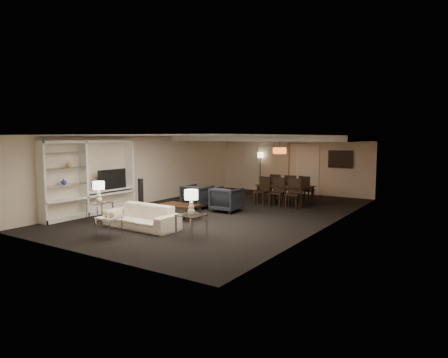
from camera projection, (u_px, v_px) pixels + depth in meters
The scene contains 35 objects.
floor at pixel (224, 213), 13.00m from camera, with size 11.00×11.00×0.00m, color black.
ceiling at pixel (224, 135), 12.73m from camera, with size 7.00×11.00×0.02m, color silver.
wall_back at pixel (293, 165), 17.44m from camera, with size 7.00×0.02×2.50m, color beige.
wall_front at pixel (79, 195), 8.29m from camera, with size 7.00×0.02×2.50m, color beige.
wall_left at pixel (145, 170), 14.77m from camera, with size 0.02×11.00×2.50m, color beige.
wall_right at pixel (330, 181), 10.96m from camera, with size 0.02×11.00×2.50m, color beige.
ceiling_soffit at pixel (273, 138), 15.66m from camera, with size 7.00×4.00×0.20m, color silver.
curtains at pixel (273, 165), 17.87m from camera, with size 1.50×0.12×2.40m, color beige.
door at pixel (308, 170), 17.06m from camera, with size 0.90×0.05×2.10m, color silver.
painting at pixel (340, 159), 16.23m from camera, with size 0.95×0.04×0.65m, color #142D38.
media_unit at pixel (91, 178), 12.51m from camera, with size 0.38×3.40×2.35m, color white, non-canonical shape.
pendant_light at pixel (280, 151), 15.54m from camera, with size 0.52×0.52×0.24m, color #D8591E.
sofa at pixel (141, 217), 10.73m from camera, with size 2.16×0.85×0.63m, color beige.
coffee_table at pixel (180, 211), 12.08m from camera, with size 1.19×0.69×0.43m, color black, non-canonical shape.
armchair_left at pixel (197, 196), 13.80m from camera, with size 0.86×0.88×0.80m, color black.
armchair_right at pixel (227, 199), 13.14m from camera, with size 0.86×0.88×0.80m, color black.
side_table_left at pixel (99, 212), 11.66m from camera, with size 0.59×0.59×0.55m, color white, non-canonical shape.
side_table_right at pixel (191, 226), 9.81m from camera, with size 0.59×0.59×0.55m, color white, non-canonical shape.
table_lamp_left at pixel (99, 192), 11.60m from camera, with size 0.34×0.34×0.61m, color white, non-canonical shape.
table_lamp_right at pixel (191, 202), 9.75m from camera, with size 0.34×0.34×0.61m, color #F4E4CE, non-canonical shape.
marble_table at pixel (109, 227), 9.83m from camera, with size 0.50×0.50×0.50m, color silver, non-canonical shape.
gold_gourd_a at pixel (106, 213), 9.85m from camera, with size 0.16×0.16×0.16m, color #E5CD79.
gold_gourd_b at pixel (112, 215), 9.74m from camera, with size 0.14×0.14×0.14m, color tan.
television at pixel (110, 179), 13.12m from camera, with size 0.15×1.13×0.65m, color black.
vase_blue at pixel (64, 181), 11.72m from camera, with size 0.17×0.17×0.18m, color #2535A1.
vase_amber at pixel (69, 164), 11.82m from camera, with size 0.18×0.18×0.18m, color #BE893F.
floor_speaker at pixel (141, 197), 12.58m from camera, with size 0.13×0.13×1.15m, color black.
dining_table at pixel (284, 195), 14.63m from camera, with size 1.95×1.09×0.69m, color black.
chair_nl at pixel (262, 191), 14.40m from camera, with size 0.47×0.47×1.02m, color black, non-canonical shape.
chair_nm at pixel (277, 192), 14.08m from camera, with size 0.47×0.47×1.02m, color black, non-canonical shape.
chair_nr at pixel (293, 194), 13.75m from camera, with size 0.47×0.47×1.02m, color black, non-canonical shape.
chair_fl at pixel (277, 187), 15.48m from camera, with size 0.47×0.47×1.02m, color black, non-canonical shape.
chair_fm at pixel (292, 188), 15.16m from camera, with size 0.47×0.47×1.02m, color black, non-canonical shape.
chair_fr at pixel (307, 189), 14.83m from camera, with size 0.47×0.47×1.02m, color black, non-canonical shape.
floor_lamp at pixel (260, 172), 18.02m from camera, with size 0.26×0.26×1.76m, color black, non-canonical shape.
Camera 1 is at (7.02, -10.72, 2.45)m, focal length 32.00 mm.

